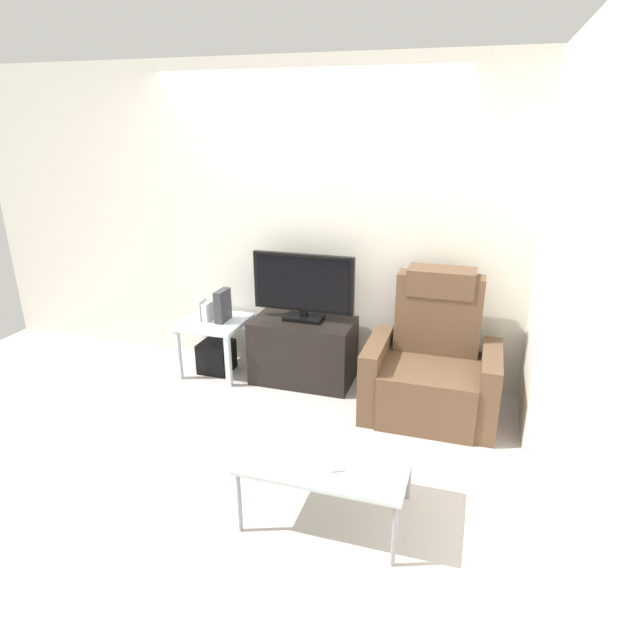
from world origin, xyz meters
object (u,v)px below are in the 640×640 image
at_px(cell_phone, 335,463).
at_px(recliner_armchair, 432,366).
at_px(television, 303,286).
at_px(game_console, 223,306).
at_px(book_middle, 208,312).
at_px(tv_stand, 303,350).
at_px(coffee_table, 328,459).
at_px(book_leftmost, 202,309).
at_px(side_table, 214,328).
at_px(subwoofer_box, 217,357).

bearing_deg(cell_phone, recliner_armchair, 48.89).
relative_size(television, game_console, 3.07).
bearing_deg(television, book_middle, -173.73).
relative_size(tv_stand, television, 0.99).
bearing_deg(coffee_table, book_leftmost, 136.63).
xyz_separation_m(tv_stand, game_console, (-0.71, -0.04, 0.35)).
height_order(side_table, coffee_table, side_table).
distance_m(game_console, cell_phone, 2.17).
bearing_deg(subwoofer_box, coffee_table, -45.62).
xyz_separation_m(game_console, coffee_table, (1.39, -1.53, -0.25)).
height_order(subwoofer_box, game_console, game_console).
relative_size(side_table, book_middle, 3.30).
xyz_separation_m(tv_stand, recliner_armchair, (1.10, -0.20, 0.10)).
bearing_deg(recliner_armchair, book_middle, -178.26).
relative_size(subwoofer_box, book_middle, 1.67).
xyz_separation_m(recliner_armchair, side_table, (-1.91, 0.15, 0.03)).
distance_m(television, subwoofer_box, 1.08).
height_order(tv_stand, recliner_armchair, recliner_armchair).
distance_m(subwoofer_box, book_leftmost, 0.46).
relative_size(recliner_armchair, book_middle, 6.60).
bearing_deg(tv_stand, book_leftmost, -175.30).
bearing_deg(tv_stand, side_table, -176.14).
xyz_separation_m(television, recliner_armchair, (1.10, -0.22, -0.48)).
distance_m(side_table, coffee_table, 2.12).
bearing_deg(book_leftmost, tv_stand, 4.70).
bearing_deg(game_console, subwoofer_box, -173.66).
distance_m(tv_stand, subwoofer_box, 0.82).
relative_size(tv_stand, cell_phone, 5.66).
relative_size(side_table, subwoofer_box, 1.98).
bearing_deg(television, side_table, -174.81).
bearing_deg(side_table, cell_phone, -45.85).
bearing_deg(subwoofer_box, book_leftmost, -168.69).
height_order(tv_stand, game_console, game_console).
bearing_deg(recliner_armchair, book_leftmost, -178.15).
bearing_deg(book_leftmost, coffee_table, -43.37).
distance_m(tv_stand, television, 0.57).
xyz_separation_m(side_table, cell_phone, (1.54, -1.59, -0.00)).
distance_m(television, side_table, 0.92).
xyz_separation_m(television, game_console, (-0.71, -0.06, -0.22)).
relative_size(game_console, coffee_table, 0.31).
bearing_deg(side_table, book_leftmost, -168.69).
xyz_separation_m(recliner_armchair, book_middle, (-1.95, 0.13, 0.19)).
distance_m(subwoofer_box, game_console, 0.50).
relative_size(television, subwoofer_box, 3.14).
bearing_deg(game_console, recliner_armchair, -5.00).
bearing_deg(side_table, coffee_table, -45.62).
relative_size(book_middle, coffee_table, 0.18).
relative_size(side_table, book_leftmost, 2.82).
bearing_deg(coffee_table, subwoofer_box, 134.38).
bearing_deg(game_console, coffee_table, -47.59).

